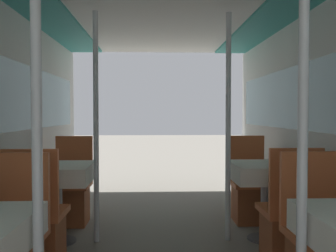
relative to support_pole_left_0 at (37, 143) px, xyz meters
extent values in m
cube|color=#C66033|center=(-0.38, 0.60, -0.68)|extent=(0.43, 0.43, 0.05)
cube|color=#C66033|center=(-0.38, 0.79, -0.39)|extent=(0.43, 0.04, 0.52)
cylinder|color=silver|center=(0.00, 0.00, 0.00)|extent=(0.05, 0.05, 2.24)
cylinder|color=#4C4C51|center=(-0.38, 1.84, -1.11)|extent=(0.35, 0.35, 0.01)
cylinder|color=#B7B7BC|center=(-0.38, 1.84, -0.74)|extent=(0.09, 0.09, 0.72)
cube|color=#93704C|center=(-0.38, 1.84, -0.37)|extent=(0.63, 0.63, 0.02)
cube|color=white|center=(-0.38, 1.84, -0.45)|extent=(0.67, 0.67, 0.17)
cube|color=brown|center=(-0.38, 1.24, -0.91)|extent=(0.36, 0.36, 0.42)
cube|color=#C66033|center=(-0.38, 1.24, -0.68)|extent=(0.43, 0.43, 0.05)
cube|color=#C66033|center=(-0.38, 1.05, -0.39)|extent=(0.43, 0.04, 0.52)
cube|color=brown|center=(-0.38, 2.44, -0.91)|extent=(0.36, 0.36, 0.42)
cube|color=#C66033|center=(-0.38, 2.44, -0.68)|extent=(0.43, 0.43, 0.05)
cube|color=#C66033|center=(-0.38, 2.63, -0.39)|extent=(0.43, 0.04, 0.52)
cylinder|color=silver|center=(0.00, 1.84, 0.00)|extent=(0.05, 0.05, 2.24)
cube|color=#C66033|center=(1.67, 0.60, -0.68)|extent=(0.43, 0.43, 0.05)
cube|color=#C66033|center=(1.67, 0.79, -0.39)|extent=(0.43, 0.04, 0.52)
cylinder|color=silver|center=(1.29, 0.00, 0.00)|extent=(0.05, 0.05, 2.24)
cylinder|color=#4C4C51|center=(1.67, 1.84, -1.11)|extent=(0.35, 0.35, 0.01)
cylinder|color=#B7B7BC|center=(1.67, 1.84, -0.74)|extent=(0.09, 0.09, 0.72)
cube|color=#93704C|center=(1.67, 1.84, -0.37)|extent=(0.63, 0.63, 0.02)
cube|color=white|center=(1.67, 1.84, -0.45)|extent=(0.67, 0.67, 0.17)
cube|color=brown|center=(1.67, 1.24, -0.91)|extent=(0.36, 0.36, 0.42)
cube|color=#C66033|center=(1.67, 1.24, -0.68)|extent=(0.43, 0.43, 0.05)
cube|color=#C66033|center=(1.67, 1.05, -0.39)|extent=(0.43, 0.04, 0.52)
cube|color=brown|center=(1.67, 2.44, -0.91)|extent=(0.36, 0.36, 0.42)
cube|color=#C66033|center=(1.67, 2.44, -0.68)|extent=(0.43, 0.43, 0.05)
cube|color=#C66033|center=(1.67, 2.63, -0.39)|extent=(0.43, 0.04, 0.52)
cylinder|color=silver|center=(1.29, 1.84, 0.00)|extent=(0.05, 0.05, 2.24)
camera|label=1|loc=(0.56, -1.81, 0.14)|focal=40.00mm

